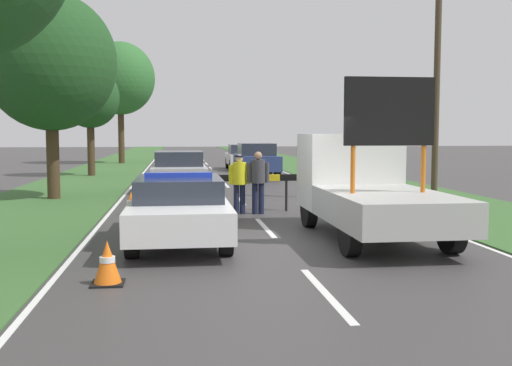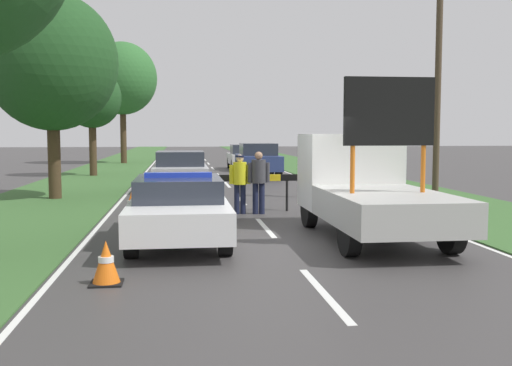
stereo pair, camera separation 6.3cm
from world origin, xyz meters
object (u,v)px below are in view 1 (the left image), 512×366
Objects in this scene: pedestrian_civilian at (258,177)px; roadside_tree_near_right at (90,98)px; road_barrier at (246,181)px; police_car at (179,207)px; roadside_tree_near_left at (120,79)px; traffic_cone_near_police at (131,204)px; traffic_cone_centre_front at (345,195)px; queued_car_van_white at (243,157)px; utility_pole at (437,66)px; police_officer at (239,179)px; roadside_tree_mid_right at (50,62)px; work_truck at (365,186)px; queued_car_sedan_silver at (179,170)px; traffic_cone_near_truck at (107,263)px; queued_car_hatch_blue at (256,160)px.

roadside_tree_near_right is (-6.47, 14.99, 2.92)m from pedestrian_civilian.
police_car is at bearing -112.72° from road_barrier.
police_car is 31.75m from roadside_tree_near_left.
traffic_cone_near_police reaches higher than traffic_cone_centre_front.
queued_car_van_white is 0.52× the size of utility_pole.
roadside_tree_near_right is at bearing 97.06° from police_car.
pedestrian_civilian is (0.50, -0.09, 0.03)m from police_officer.
road_barrier is (1.87, 4.40, 0.16)m from police_car.
roadside_tree_mid_right reaches higher than road_barrier.
work_truck reaches higher than police_officer.
roadside_tree_mid_right reaches higher than roadside_tree_near_right.
work_truck is at bearing 112.07° from queued_car_sedan_silver.
pedestrian_civilian is 7.11m from utility_pole.
pedestrian_civilian is (0.27, -0.53, 0.14)m from road_barrier.
traffic_cone_near_police is at bearing -56.01° from roadside_tree_mid_right.
traffic_cone_centre_front is (1.06, 5.22, -0.77)m from work_truck.
queued_car_van_white is at bearing 84.30° from road_barrier.
queued_car_van_white is (1.68, 19.27, -0.23)m from pedestrian_civilian.
police_officer is 7.78m from traffic_cone_near_truck.
traffic_cone_centre_front is 11.14m from queued_car_hatch_blue.
pedestrian_civilian is at bearing -62.99° from work_truck.
queued_car_hatch_blue is (3.76, 16.59, 0.17)m from police_car.
work_truck is 1.16× the size of queued_car_sedan_silver.
police_car is 10.67m from utility_pole.
police_officer is (1.63, 3.97, 0.26)m from police_car.
queued_car_sedan_silver is (-5.01, 4.50, 0.52)m from traffic_cone_centre_front.
police_car is 4.79m from road_barrier.
work_truck is at bearing -35.74° from traffic_cone_near_police.
queued_car_sedan_silver is (1.30, 5.96, 0.50)m from traffic_cone_near_police.
roadside_tree_near_left reaches higher than roadside_tree_mid_right.
police_car is at bearing -82.75° from roadside_tree_near_left.
utility_pole reaches higher than road_barrier.
traffic_cone_centre_front is at bearing -16.60° from roadside_tree_mid_right.
traffic_cone_centre_front is 0.91× the size of traffic_cone_near_truck.
queued_car_sedan_silver is at bearing -79.28° from roadside_tree_near_left.
queued_car_van_white is at bearing -90.47° from queued_car_hatch_blue.
utility_pole is (5.94, 2.10, 3.29)m from pedestrian_civilian.
traffic_cone_near_police is 0.11× the size of roadside_tree_near_right.
police_officer reaches higher than traffic_cone_near_truck.
queued_car_van_white is at bearing -89.86° from work_truck.
roadside_tree_near_left is 1.55× the size of roadside_tree_near_right.
queued_car_van_white is 12.24m from roadside_tree_near_left.
queued_car_sedan_silver is at bearing 73.89° from queued_car_van_white.
queued_car_van_white is (-0.16, 22.83, -0.30)m from work_truck.
roadside_tree_near_left is (-6.09, 27.18, 4.95)m from pedestrian_civilian.
traffic_cone_centre_front is 16.69m from roadside_tree_near_right.
queued_car_hatch_blue is at bearing -89.51° from work_truck.
work_truck is 16.28m from queued_car_hatch_blue.
pedestrian_civilian is at bearing 85.02° from queued_car_van_white.
traffic_cone_centre_front is at bearing 138.05° from queued_car_sedan_silver.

